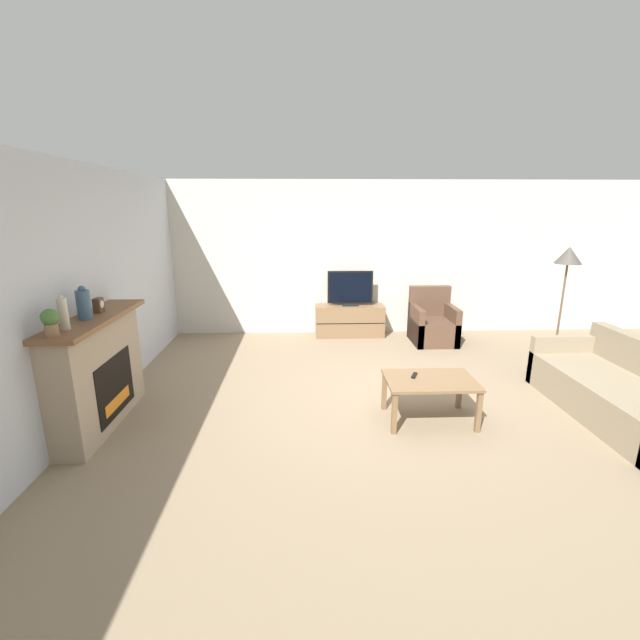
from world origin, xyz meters
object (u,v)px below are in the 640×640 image
mantel_vase_centre_left (84,304)px  couch (622,394)px  fireplace (98,371)px  potted_plant (50,321)px  coffee_table (430,385)px  floor_lamp (567,264)px  mantel_vase_left (63,313)px  remote (414,375)px  tv_stand (350,321)px  tv (350,289)px  mantel_clock (98,305)px  armchair (432,325)px

mantel_vase_centre_left → couch: size_ratio=0.16×
fireplace → potted_plant: bearing=-88.6°
mantel_vase_centre_left → coffee_table: 3.58m
couch → floor_lamp: floor_lamp is taller
mantel_vase_left → floor_lamp: bearing=17.2°
fireplace → coffee_table: size_ratio=1.71×
potted_plant → floor_lamp: bearing=19.1°
mantel_vase_centre_left → remote: mantel_vase_centre_left is taller
potted_plant → couch: 5.71m
fireplace → tv_stand: 4.31m
tv → tv_stand: bearing=90.0°
mantel_clock → potted_plant: 0.85m
mantel_vase_left → remote: (3.30, 0.52, -0.85)m
fireplace → tv_stand: size_ratio=1.34×
tv → couch: 4.18m
mantel_clock → tv_stand: (2.93, 2.97, -0.98)m
tv → coffee_table: bearing=-80.6°
fireplace → mantel_clock: 0.68m
tv_stand → couch: (2.64, -3.19, -0.01)m
fireplace → floor_lamp: (5.59, 1.24, 0.91)m
mantel_clock → floor_lamp: 5.68m
mantel_clock → remote: 3.39m
mantel_clock → remote: bearing=-2.1°
mantel_vase_centre_left → armchair: bearing=33.4°
mantel_clock → remote: mantel_clock is taller
mantel_vase_centre_left → floor_lamp: 5.74m
mantel_vase_left → remote: mantel_vase_left is taller
potted_plant → couch: (5.57, 0.63, -1.05)m
potted_plant → couch: size_ratio=0.12×
tv_stand → tv: (0.00, -0.00, 0.57)m
tv_stand → couch: size_ratio=0.59×
mantel_vase_centre_left → remote: size_ratio=2.17×
tv_stand → tv: bearing=-90.0°
mantel_clock → armchair: mantel_clock is taller
potted_plant → fireplace: bearing=91.4°
fireplace → armchair: (4.32, 2.72, -0.31)m
tv_stand → armchair: bearing=-16.7°
tv → armchair: tv is taller
floor_lamp → coffee_table: bearing=-148.7°
mantel_vase_centre_left → floor_lamp: floor_lamp is taller
potted_plant → tv_stand: size_ratio=0.20×
tv → fireplace: bearing=-133.3°
tv → coffee_table: size_ratio=0.84×
fireplace → tv_stand: bearing=46.7°
mantel_clock → floor_lamp: floor_lamp is taller
tv → floor_lamp: bearing=-35.5°
fireplace → mantel_clock: bearing=83.8°
mantel_vase_centre_left → floor_lamp: (5.57, 1.36, 0.17)m
mantel_clock → remote: (3.30, -0.12, -0.78)m
coffee_table → floor_lamp: bearing=31.3°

